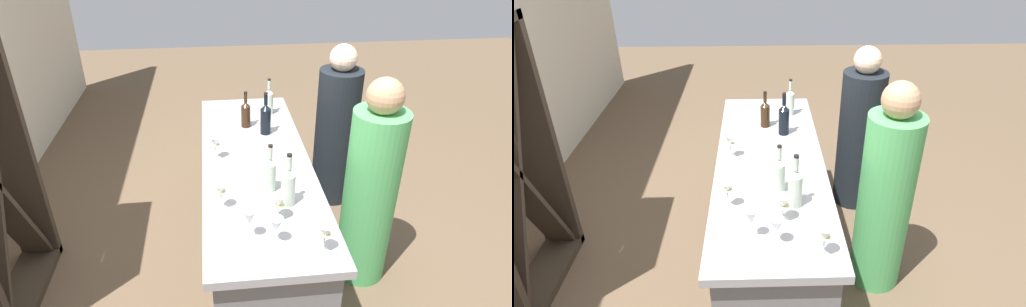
% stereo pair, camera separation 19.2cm
% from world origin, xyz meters
% --- Properties ---
extents(ground_plane, '(12.00, 12.00, 0.00)m').
position_xyz_m(ground_plane, '(0.00, 0.00, 0.00)').
color(ground_plane, brown).
extents(bar_counter, '(2.08, 0.70, 0.92)m').
position_xyz_m(bar_counter, '(0.00, 0.00, 0.47)').
color(bar_counter, slate).
rests_on(bar_counter, ground).
extents(wine_bottle_leftmost_clear_pale, '(0.08, 0.08, 0.32)m').
position_xyz_m(wine_bottle_leftmost_clear_pale, '(-0.49, -0.12, 1.04)').
color(wine_bottle_leftmost_clear_pale, '#B7C6B2').
rests_on(wine_bottle_leftmost_clear_pale, bar_counter).
extents(wine_bottle_second_left_clear_pale, '(0.07, 0.07, 0.30)m').
position_xyz_m(wine_bottle_second_left_clear_pale, '(-0.35, -0.04, 1.04)').
color(wine_bottle_second_left_clear_pale, '#B7C6B2').
rests_on(wine_bottle_second_left_clear_pale, bar_counter).
extents(wine_bottle_center_near_black, '(0.08, 0.08, 0.32)m').
position_xyz_m(wine_bottle_center_near_black, '(0.38, -0.11, 1.04)').
color(wine_bottle_center_near_black, black).
rests_on(wine_bottle_center_near_black, bar_counter).
extents(wine_bottle_second_right_amber_brown, '(0.07, 0.07, 0.28)m').
position_xyz_m(wine_bottle_second_right_amber_brown, '(0.51, 0.02, 1.03)').
color(wine_bottle_second_right_amber_brown, '#331E0F').
rests_on(wine_bottle_second_right_amber_brown, bar_counter).
extents(wine_bottle_rightmost_clear_pale, '(0.07, 0.07, 0.29)m').
position_xyz_m(wine_bottle_rightmost_clear_pale, '(0.72, -0.18, 1.03)').
color(wine_bottle_rightmost_clear_pale, '#B7C6B2').
rests_on(wine_bottle_rightmost_clear_pale, bar_counter).
extents(wine_glass_near_left, '(0.07, 0.07, 0.16)m').
position_xyz_m(wine_glass_near_left, '(-0.90, -0.23, 1.03)').
color(wine_glass_near_left, white).
rests_on(wine_glass_near_left, bar_counter).
extents(wine_glass_near_center, '(0.08, 0.08, 0.16)m').
position_xyz_m(wine_glass_near_center, '(-0.63, -0.05, 1.03)').
color(wine_glass_near_center, white).
rests_on(wine_glass_near_center, bar_counter).
extents(wine_glass_near_right, '(0.07, 0.07, 0.15)m').
position_xyz_m(wine_glass_near_right, '(-0.81, -0.01, 1.03)').
color(wine_glass_near_right, white).
rests_on(wine_glass_near_right, bar_counter).
extents(wine_glass_far_left, '(0.07, 0.07, 0.17)m').
position_xyz_m(wine_glass_far_left, '(-0.76, 0.12, 1.04)').
color(wine_glass_far_left, white).
rests_on(wine_glass_far_left, bar_counter).
extents(wine_glass_far_center, '(0.07, 0.07, 0.16)m').
position_xyz_m(wine_glass_far_center, '(-0.50, 0.25, 1.03)').
color(wine_glass_far_center, white).
rests_on(wine_glass_far_center, bar_counter).
extents(wine_glass_far_right, '(0.07, 0.07, 0.16)m').
position_xyz_m(wine_glass_far_right, '(0.05, 0.26, 1.03)').
color(wine_glass_far_right, white).
rests_on(wine_glass_far_right, bar_counter).
extents(person_left_guest, '(0.38, 0.38, 1.51)m').
position_xyz_m(person_left_guest, '(-0.14, -0.76, 0.70)').
color(person_left_guest, '#4CA559').
rests_on(person_left_guest, ground).
extents(person_center_guest, '(0.44, 0.44, 1.44)m').
position_xyz_m(person_center_guest, '(0.84, -0.79, 0.66)').
color(person_center_guest, black).
rests_on(person_center_guest, ground).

